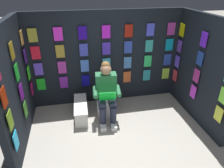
% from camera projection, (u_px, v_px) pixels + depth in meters
% --- Properties ---
extents(ground_plane, '(30.00, 30.00, 0.00)m').
position_uv_depth(ground_plane, '(128.00, 162.00, 3.21)').
color(ground_plane, '#9E998E').
extents(display_wall_back, '(3.32, 0.14, 2.02)m').
position_uv_depth(display_wall_back, '(106.00, 58.00, 4.45)').
color(display_wall_back, black).
rests_on(display_wall_back, ground).
extents(display_wall_left, '(0.14, 1.91, 2.02)m').
position_uv_depth(display_wall_left, '(201.00, 70.00, 3.87)').
color(display_wall_left, black).
rests_on(display_wall_left, ground).
extents(display_wall_right, '(0.14, 1.91, 2.02)m').
position_uv_depth(display_wall_right, '(15.00, 87.00, 3.28)').
color(display_wall_right, black).
rests_on(display_wall_right, ground).
extents(toilet, '(0.42, 0.57, 0.77)m').
position_uv_depth(toilet, '(106.00, 99.00, 4.27)').
color(toilet, white).
rests_on(toilet, ground).
extents(person_reading, '(0.55, 0.71, 1.19)m').
position_uv_depth(person_reading, '(107.00, 93.00, 3.95)').
color(person_reading, '#286B42').
rests_on(person_reading, ground).
extents(comic_longbox_near, '(0.29, 0.82, 0.32)m').
position_uv_depth(comic_longbox_near, '(81.00, 110.00, 4.20)').
color(comic_longbox_near, white).
rests_on(comic_longbox_near, ground).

